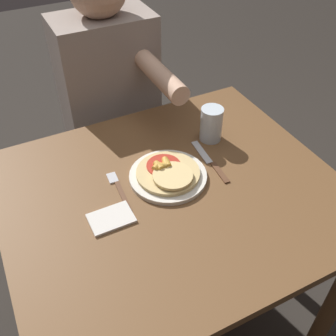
% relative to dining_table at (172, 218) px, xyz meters
% --- Properties ---
extents(ground_plane, '(8.00, 8.00, 0.00)m').
position_rel_dining_table_xyz_m(ground_plane, '(0.00, 0.00, -0.64)').
color(ground_plane, '#2D2823').
extents(dining_table, '(1.00, 0.86, 0.76)m').
position_rel_dining_table_xyz_m(dining_table, '(0.00, 0.00, 0.00)').
color(dining_table, brown).
rests_on(dining_table, ground_plane).
extents(plate, '(0.24, 0.24, 0.01)m').
position_rel_dining_table_xyz_m(plate, '(0.01, 0.05, 0.13)').
color(plate, silver).
rests_on(plate, dining_table).
extents(pizza, '(0.20, 0.20, 0.04)m').
position_rel_dining_table_xyz_m(pizza, '(0.01, 0.05, 0.15)').
color(pizza, '#DBBC7A').
rests_on(pizza, plate).
extents(fork, '(0.03, 0.18, 0.00)m').
position_rel_dining_table_xyz_m(fork, '(-0.14, 0.08, 0.13)').
color(fork, brown).
rests_on(fork, dining_table).
extents(knife, '(0.03, 0.22, 0.00)m').
position_rel_dining_table_xyz_m(knife, '(0.17, 0.06, 0.13)').
color(knife, brown).
rests_on(knife, dining_table).
extents(drinking_glass, '(0.08, 0.08, 0.12)m').
position_rel_dining_table_xyz_m(drinking_glass, '(0.23, 0.17, 0.19)').
color(drinking_glass, silver).
rests_on(drinking_glass, dining_table).
extents(napkin, '(0.12, 0.08, 0.01)m').
position_rel_dining_table_xyz_m(napkin, '(-0.21, -0.03, 0.13)').
color(napkin, silver).
rests_on(napkin, dining_table).
extents(person_diner, '(0.38, 0.52, 1.26)m').
position_rel_dining_table_xyz_m(person_diner, '(0.03, 0.63, 0.11)').
color(person_diner, '#2D2D38').
rests_on(person_diner, ground_plane).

